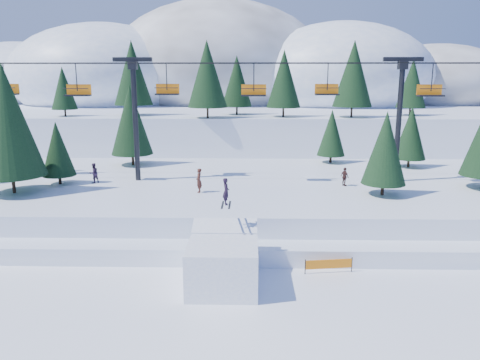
{
  "coord_description": "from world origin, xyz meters",
  "views": [
    {
      "loc": [
        0.63,
        -21.22,
        11.24
      ],
      "look_at": [
        0.05,
        6.0,
        5.2
      ],
      "focal_mm": 35.0,
      "sensor_mm": 36.0,
      "label": 1
    }
  ],
  "objects_px": {
    "chairlift": "(250,100)",
    "banner_near": "(329,264)",
    "jump_kicker": "(223,261)",
    "banner_far": "(412,257)"
  },
  "relations": [
    {
      "from": "chairlift",
      "to": "banner_near",
      "type": "height_order",
      "value": "chairlift"
    },
    {
      "from": "chairlift",
      "to": "banner_far",
      "type": "distance_m",
      "value": 18.12
    },
    {
      "from": "jump_kicker",
      "to": "chairlift",
      "type": "relative_size",
      "value": 0.12
    },
    {
      "from": "chairlift",
      "to": "banner_far",
      "type": "bearing_deg",
      "value": -51.55
    },
    {
      "from": "jump_kicker",
      "to": "banner_near",
      "type": "bearing_deg",
      "value": 14.97
    },
    {
      "from": "jump_kicker",
      "to": "chairlift",
      "type": "xyz_separation_m",
      "value": [
        1.43,
        15.25,
        7.95
      ]
    },
    {
      "from": "banner_near",
      "to": "banner_far",
      "type": "xyz_separation_m",
      "value": [
        5.22,
        1.21,
        0.0
      ]
    },
    {
      "from": "chairlift",
      "to": "banner_near",
      "type": "relative_size",
      "value": 16.38
    },
    {
      "from": "jump_kicker",
      "to": "banner_near",
      "type": "height_order",
      "value": "jump_kicker"
    },
    {
      "from": "jump_kicker",
      "to": "banner_far",
      "type": "xyz_separation_m",
      "value": [
        11.29,
        2.83,
        -0.83
      ]
    }
  ]
}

